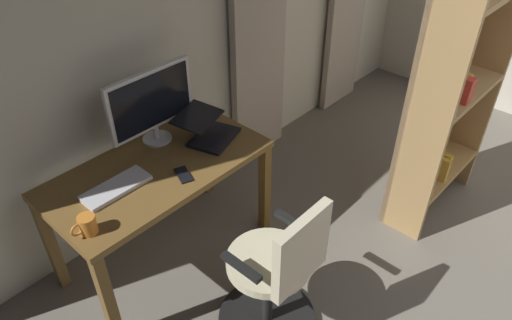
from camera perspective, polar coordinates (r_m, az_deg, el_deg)
back_room_partition at (r=3.43m, az=-4.41°, el=18.11°), size 4.82×0.10×2.63m
curtain_right_panel at (r=3.59m, az=0.34°, el=16.76°), size 0.55×0.06×2.35m
desk at (r=2.86m, az=-11.52°, el=-2.33°), size 1.29×0.67×0.74m
office_chair at (r=2.54m, az=2.46°, el=-13.80°), size 0.56×0.56×0.96m
computer_monitor at (r=2.89m, az=-12.41°, el=6.73°), size 0.59×0.18×0.46m
computer_keyboard at (r=2.68m, az=-16.40°, el=-3.19°), size 0.38×0.15×0.02m
laptop at (r=2.96m, az=-5.77°, el=3.63°), size 0.39×0.41×0.15m
computer_mouse at (r=3.16m, az=-8.89°, el=4.92°), size 0.06×0.10×0.04m
cell_phone_by_monitor at (r=2.70m, az=-8.68°, el=-1.76°), size 0.11×0.16×0.01m
mug_tea at (r=2.45m, az=-19.57°, el=-7.34°), size 0.13×0.09×0.10m
bookshelf at (r=3.33m, az=22.10°, el=8.18°), size 0.84×0.30×1.90m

